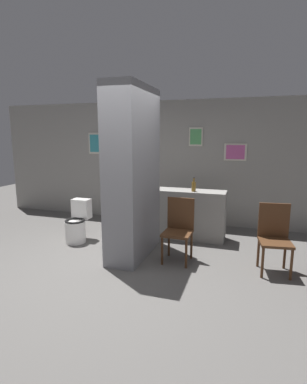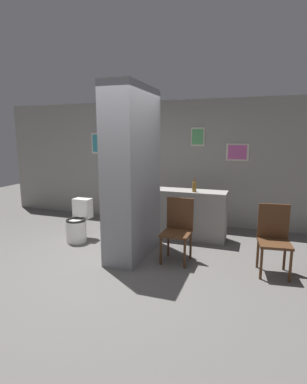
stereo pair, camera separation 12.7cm
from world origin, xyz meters
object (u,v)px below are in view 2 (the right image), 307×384
at_px(chair_near_pillar, 178,227).
at_px(chair_by_doorway, 274,236).
at_px(bottle_tall, 194,186).
at_px(bicycle, 140,212).
at_px(toilet, 78,223).

height_order(chair_near_pillar, chair_by_doorway, same).
bearing_deg(bottle_tall, bicycle, 162.44).
distance_m(toilet, chair_near_pillar, 1.94).
height_order(toilet, chair_by_doorway, chair_by_doorway).
height_order(toilet, bicycle, toilet).
xyz_separation_m(chair_by_doorway, bottle_tall, (-1.30, 0.92, 0.48)).
xyz_separation_m(toilet, bicycle, (0.76, 1.08, 0.02)).
bearing_deg(chair_by_doorway, bicycle, 145.32).
bearing_deg(chair_near_pillar, toilet, 173.89).
bearing_deg(chair_by_doorway, bottle_tall, 137.54).
bearing_deg(chair_by_doorway, chair_near_pillar, 174.03).
distance_m(toilet, chair_by_doorway, 3.28).
bearing_deg(bicycle, chair_by_doorway, -27.48).
xyz_separation_m(toilet, bottle_tall, (1.96, 0.70, 0.68)).
xyz_separation_m(chair_near_pillar, bicycle, (-1.15, 1.33, -0.18)).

